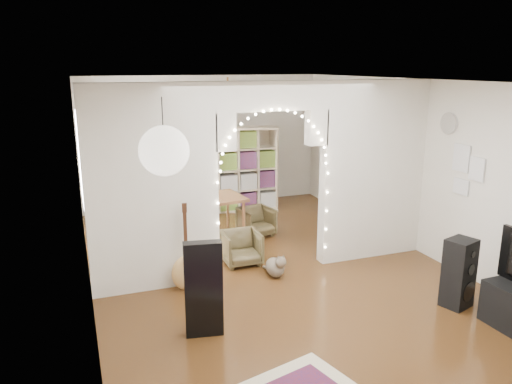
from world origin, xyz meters
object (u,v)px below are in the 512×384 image
object	(u,v)px
acoustic_guitar	(186,259)
dining_chair_left	(256,222)
bookcase	(236,169)
dining_table	(207,202)
dining_chair_right	(241,248)
floor_speaker	(459,273)

from	to	relation	value
acoustic_guitar	dining_chair_left	bearing A→B (deg)	54.88
bookcase	dining_table	xyz separation A→B (m)	(-1.03, -1.58, -0.17)
dining_chair_right	floor_speaker	bearing A→B (deg)	-46.00
dining_chair_left	dining_chair_right	bearing A→B (deg)	-130.33
acoustic_guitar	dining_chair_right	distance (m)	1.15
bookcase	dining_chair_left	size ratio (longest dim) A/B	3.10
floor_speaker	bookcase	distance (m)	5.11
dining_chair_left	dining_chair_right	distance (m)	1.30
acoustic_guitar	dining_chair_right	size ratio (longest dim) A/B	1.83
floor_speaker	dining_chair_left	xyz separation A→B (m)	(-1.40, 3.33, -0.18)
bookcase	floor_speaker	bearing A→B (deg)	-60.94
dining_chair_left	acoustic_guitar	bearing A→B (deg)	-143.28
floor_speaker	bookcase	size ratio (longest dim) A/B	0.51
dining_table	dining_chair_right	size ratio (longest dim) A/B	2.33
bookcase	dining_table	distance (m)	1.90
floor_speaker	dining_chair_right	distance (m)	3.03
bookcase	dining_table	bearing A→B (deg)	-108.13
dining_table	bookcase	bearing A→B (deg)	49.72
floor_speaker	bookcase	world-z (taller)	bookcase
acoustic_guitar	dining_chair_left	xyz separation A→B (m)	(1.63, 1.72, -0.19)
acoustic_guitar	dining_chair_right	world-z (taller)	acoustic_guitar
bookcase	dining_chair_right	xyz separation A→B (m)	(-0.82, -2.73, -0.60)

